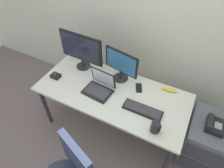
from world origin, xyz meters
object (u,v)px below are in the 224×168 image
at_px(cell_phone, 139,88).
at_px(banana, 169,90).
at_px(file_cabinet, 203,142).
at_px(coffee_mug, 155,127).
at_px(trackball_mouse, 56,76).
at_px(desk_phone, 214,125).
at_px(monitor_main, 81,49).
at_px(monitor_side, 121,64).
at_px(keyboard, 143,110).
at_px(laptop, 100,87).

height_order(cell_phone, banana, banana).
bearing_deg(cell_phone, banana, -4.36).
bearing_deg(file_cabinet, cell_phone, 174.38).
bearing_deg(coffee_mug, trackball_mouse, 172.81).
distance_m(desk_phone, trackball_mouse, 1.82).
relative_size(monitor_main, monitor_side, 1.34).
distance_m(monitor_main, banana, 1.13).
distance_m(file_cabinet, coffee_mug, 0.77).
xyz_separation_m(monitor_side, cell_phone, (0.26, -0.06, -0.21)).
distance_m(keyboard, laptop, 0.54).
bearing_deg(file_cabinet, desk_phone, -116.78).
relative_size(monitor_side, coffee_mug, 3.56).
bearing_deg(monitor_main, trackball_mouse, -120.55).
bearing_deg(trackball_mouse, coffee_mug, -7.19).
bearing_deg(monitor_main, monitor_side, 2.44).
relative_size(desk_phone, laptop, 0.61).
bearing_deg(laptop, monitor_side, 65.80).
height_order(coffee_mug, cell_phone, coffee_mug).
bearing_deg(trackball_mouse, monitor_main, 59.45).
distance_m(laptop, trackball_mouse, 0.59).
xyz_separation_m(file_cabinet, monitor_side, (-1.11, 0.14, 0.60)).
relative_size(keyboard, cell_phone, 2.89).
distance_m(desk_phone, cell_phone, 0.85).
distance_m(keyboard, banana, 0.43).
height_order(desk_phone, keyboard, keyboard).
bearing_deg(laptop, banana, 26.02).
distance_m(laptop, cell_phone, 0.45).
distance_m(monitor_main, keyboard, 1.01).
height_order(desk_phone, cell_phone, desk_phone).
relative_size(keyboard, trackball_mouse, 3.73).
height_order(desk_phone, banana, banana).
relative_size(laptop, banana, 1.74).
bearing_deg(coffee_mug, desk_phone, 34.85).
height_order(keyboard, coffee_mug, coffee_mug).
distance_m(file_cabinet, keyboard, 0.83).
height_order(file_cabinet, monitor_side, monitor_side).
bearing_deg(coffee_mug, keyboard, 137.38).
bearing_deg(trackball_mouse, file_cabinet, 6.39).
bearing_deg(monitor_side, keyboard, -39.35).
distance_m(file_cabinet, cell_phone, 0.94).
xyz_separation_m(keyboard, laptop, (-0.54, 0.05, 0.04)).
bearing_deg(banana, file_cabinet, -20.44).
distance_m(desk_phone, laptop, 1.24).
height_order(laptop, trackball_mouse, laptop).
distance_m(file_cabinet, trackball_mouse, 1.87).
relative_size(monitor_main, cell_phone, 4.02).
distance_m(monitor_side, banana, 0.61).
distance_m(coffee_mug, cell_phone, 0.57).
distance_m(file_cabinet, monitor_side, 1.27).
bearing_deg(laptop, keyboard, -5.59).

